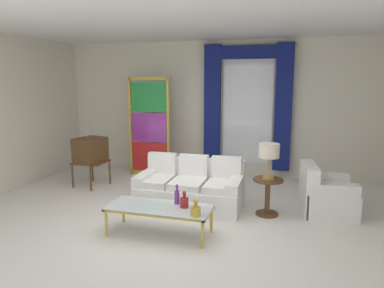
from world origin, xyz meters
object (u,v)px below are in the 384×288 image
(bottle_crystal_tall, at_px, (196,210))
(round_side_table, at_px, (268,193))
(peacock_figurine, at_px, (166,171))
(armchair_white, at_px, (324,196))
(stained_glass_divider, at_px, (149,129))
(bottle_blue_decanter, at_px, (184,202))
(bottle_amber_squat, at_px, (177,196))
(coffee_table, at_px, (159,209))
(vintage_tv, at_px, (90,151))
(table_lamp_brass, at_px, (269,152))
(couch_white_long, at_px, (191,188))

(bottle_crystal_tall, relative_size, round_side_table, 0.38)
(bottle_crystal_tall, bearing_deg, peacock_figurine, 117.22)
(armchair_white, height_order, stained_glass_divider, stained_glass_divider)
(bottle_blue_decanter, relative_size, stained_glass_divider, 0.11)
(bottle_amber_squat, bearing_deg, coffee_table, -139.98)
(bottle_blue_decanter, distance_m, bottle_amber_squat, 0.18)
(bottle_crystal_tall, distance_m, vintage_tv, 3.42)
(vintage_tv, relative_size, stained_glass_divider, 0.61)
(bottle_amber_squat, bearing_deg, bottle_blue_decanter, -37.67)
(armchair_white, distance_m, stained_glass_divider, 3.95)
(armchair_white, bearing_deg, table_lamp_brass, -158.81)
(couch_white_long, distance_m, armchair_white, 2.20)
(bottle_blue_decanter, xyz_separation_m, bottle_amber_squat, (-0.14, 0.11, 0.03))
(couch_white_long, height_order, stained_glass_divider, stained_glass_divider)
(stained_glass_divider, xyz_separation_m, peacock_figurine, (0.53, -0.35, -0.84))
(bottle_crystal_tall, height_order, bottle_amber_squat, bottle_amber_squat)
(bottle_amber_squat, height_order, table_lamp_brass, table_lamp_brass)
(bottle_crystal_tall, xyz_separation_m, round_side_table, (0.82, 1.36, -0.13))
(stained_glass_divider, bearing_deg, coffee_table, -65.00)
(bottle_blue_decanter, height_order, peacock_figurine, bottle_blue_decanter)
(armchair_white, bearing_deg, vintage_tv, 176.28)
(bottle_crystal_tall, bearing_deg, couch_white_long, 108.43)
(bottle_crystal_tall, distance_m, stained_glass_divider, 3.66)
(coffee_table, height_order, stained_glass_divider, stained_glass_divider)
(peacock_figurine, xyz_separation_m, table_lamp_brass, (2.21, -1.35, 0.81))
(bottle_crystal_tall, distance_m, armchair_white, 2.42)
(bottle_crystal_tall, xyz_separation_m, stained_glass_divider, (-1.92, 3.07, 0.57))
(vintage_tv, bearing_deg, couch_white_long, -13.73)
(bottle_amber_squat, relative_size, vintage_tv, 0.21)
(bottle_blue_decanter, relative_size, bottle_crystal_tall, 1.05)
(bottle_blue_decanter, height_order, vintage_tv, vintage_tv)
(peacock_figurine, bearing_deg, bottle_crystal_tall, -62.78)
(bottle_blue_decanter, distance_m, peacock_figurine, 2.74)
(vintage_tv, xyz_separation_m, armchair_white, (4.46, -0.29, -0.44))
(peacock_figurine, height_order, table_lamp_brass, table_lamp_brass)
(couch_white_long, relative_size, round_side_table, 2.96)
(coffee_table, bearing_deg, bottle_crystal_tall, -18.00)
(stained_glass_divider, xyz_separation_m, round_side_table, (2.74, -1.71, -0.70))
(armchair_white, relative_size, stained_glass_divider, 0.41)
(vintage_tv, bearing_deg, bottle_blue_decanter, -34.60)
(coffee_table, relative_size, round_side_table, 2.45)
(bottle_crystal_tall, bearing_deg, vintage_tv, 144.15)
(bottle_crystal_tall, bearing_deg, coffee_table, 162.00)
(stained_glass_divider, bearing_deg, round_side_table, -31.91)
(bottle_amber_squat, bearing_deg, vintage_tv, 145.59)
(vintage_tv, bearing_deg, bottle_crystal_tall, -35.85)
(armchair_white, height_order, round_side_table, armchair_white)
(bottle_amber_squat, distance_m, round_side_table, 1.57)
(bottle_blue_decanter, bearing_deg, coffee_table, -169.87)
(round_side_table, bearing_deg, peacock_figurine, 148.59)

